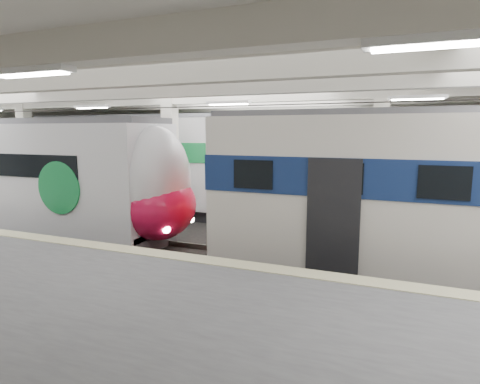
% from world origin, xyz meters
% --- Properties ---
extents(station_hall, '(36.00, 24.00, 5.75)m').
position_xyz_m(station_hall, '(0.00, -1.74, 3.24)').
color(station_hall, black).
rests_on(station_hall, ground).
extents(modern_emu, '(13.65, 2.82, 4.41)m').
position_xyz_m(modern_emu, '(-6.71, -0.00, 2.17)').
color(modern_emu, silver).
rests_on(modern_emu, ground).
extents(far_train, '(15.03, 3.62, 4.72)m').
position_xyz_m(far_train, '(-4.13, 5.50, 2.44)').
color(far_train, silver).
rests_on(far_train, ground).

